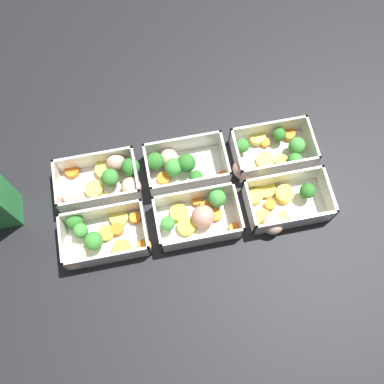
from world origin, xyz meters
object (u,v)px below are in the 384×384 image
container_near_right (283,205)px  container_far_right (268,153)px  container_far_center (180,165)px  container_far_left (106,180)px  container_near_left (95,240)px  container_near_center (199,216)px

container_near_right → container_far_right: size_ratio=0.92×
container_far_right → container_far_center: bearing=177.6°
container_far_left → container_far_center: bearing=0.4°
container_far_center → container_far_right: size_ratio=0.96×
container_near_left → container_far_left: size_ratio=1.03×
container_near_center → container_far_left: 0.21m
container_near_right → container_far_right: 0.12m
container_near_center → container_far_left: bearing=146.5°
container_near_left → container_far_right: 0.40m
container_near_center → container_far_right: size_ratio=0.94×
container_near_center → container_near_left: bearing=-177.9°
container_near_center → container_far_right: (0.17, 0.11, 0.00)m
container_near_center → container_near_right: (0.17, -0.01, -0.00)m
container_near_center → container_far_center: 0.12m
container_near_left → container_near_center: (0.21, 0.01, -0.00)m
container_near_center → container_near_right: same height
container_near_right → container_far_right: (-0.00, 0.12, 0.00)m
container_far_left → container_far_center: same height
container_far_left → container_near_center: bearing=-33.5°
container_far_left → container_near_left: bearing=-106.6°
container_near_right → container_far_right: same height
container_far_left → container_far_center: (0.16, 0.00, 0.00)m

